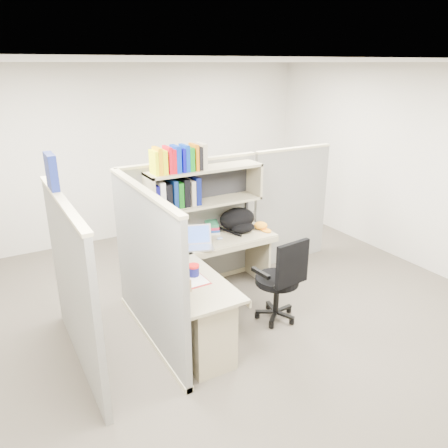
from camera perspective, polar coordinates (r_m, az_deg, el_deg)
ground at (r=5.04m, az=0.46°, el=-11.97°), size 6.00×6.00×0.00m
room_shell at (r=4.39m, az=0.51°, el=6.20°), size 6.00×6.00×6.00m
cubicle at (r=4.84m, az=-5.99°, el=-1.42°), size 3.79×1.84×1.95m
desk at (r=4.43m, az=-2.28°, el=-10.27°), size 1.74×1.75×0.73m
laptop at (r=4.88m, az=-3.48°, el=-1.83°), size 0.43×0.43×0.25m
backpack at (r=5.38m, az=2.08°, el=0.49°), size 0.49×0.39×0.28m
orange_cap at (r=5.48m, az=4.81°, el=-0.20°), size 0.20×0.23×0.09m
snack_canister at (r=4.29m, az=-4.01°, el=-6.03°), size 0.12×0.12×0.12m
tissue_box at (r=4.02m, az=-5.41°, el=-7.47°), size 0.12×0.12×0.19m
mouse at (r=5.15m, az=-0.55°, el=-1.87°), size 0.09×0.06×0.03m
paper_cup at (r=5.22m, az=-3.19°, el=-1.22°), size 0.08×0.08×0.09m
book_stack at (r=5.38m, az=-1.65°, el=-0.39°), size 0.26×0.30×0.12m
loose_paper at (r=4.24m, az=-3.91°, el=-7.23°), size 0.21×0.28×0.00m
task_chair at (r=4.83m, az=7.23°, el=-8.85°), size 0.54×0.50×1.00m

